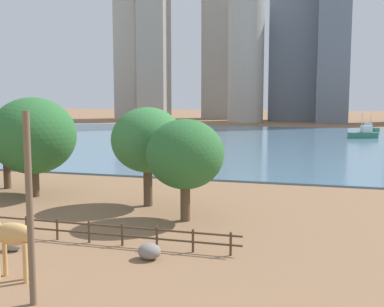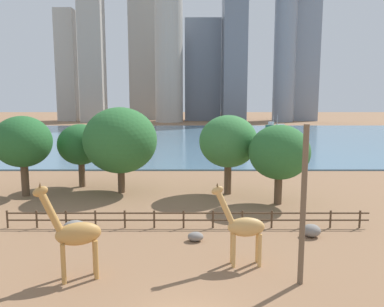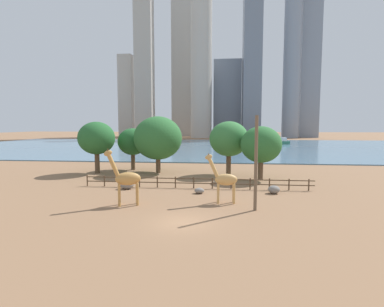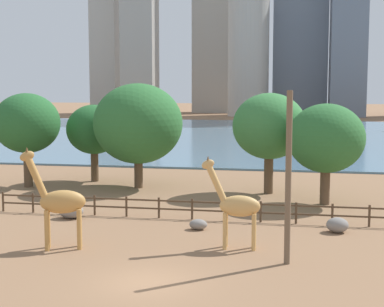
% 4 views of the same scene
% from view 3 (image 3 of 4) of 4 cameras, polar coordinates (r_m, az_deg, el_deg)
% --- Properties ---
extents(ground_plane, '(400.00, 400.00, 0.00)m').
position_cam_3_polar(ground_plane, '(101.79, 4.27, 1.42)').
color(ground_plane, '#8C6647').
extents(harbor_water, '(180.00, 86.00, 0.20)m').
position_cam_3_polar(harbor_water, '(98.79, 4.21, 1.35)').
color(harbor_water, slate).
rests_on(harbor_water, ground).
extents(giraffe_tall, '(3.07, 0.93, 4.70)m').
position_cam_3_polar(giraffe_tall, '(27.85, 6.16, -4.93)').
color(giraffe_tall, tan).
rests_on(giraffe_tall, ground).
extents(giraffe_companion, '(3.27, 1.69, 5.21)m').
position_cam_3_polar(giraffe_companion, '(27.53, -12.47, -4.69)').
color(giraffe_companion, '#C18C47').
rests_on(giraffe_companion, ground).
extents(utility_pole, '(0.28, 0.28, 8.01)m').
position_cam_3_polar(utility_pole, '(25.57, 12.08, -1.88)').
color(utility_pole, brown).
rests_on(utility_pole, ground).
extents(boulder_near_fence, '(1.57, 1.24, 0.93)m').
position_cam_3_polar(boulder_near_fence, '(34.76, -12.30, -5.86)').
color(boulder_near_fence, gray).
rests_on(boulder_near_fence, ground).
extents(boulder_by_pole, '(1.24, 1.13, 0.85)m').
position_cam_3_polar(boulder_by_pole, '(32.92, 15.33, -6.64)').
color(boulder_by_pole, gray).
rests_on(boulder_by_pole, ground).
extents(boulder_small, '(1.03, 0.80, 0.60)m').
position_cam_3_polar(boulder_small, '(31.81, 1.40, -7.09)').
color(boulder_small, gray).
rests_on(boulder_small, ground).
extents(enclosure_fence, '(26.12, 0.14, 1.30)m').
position_cam_3_polar(enclosure_fence, '(34.25, 0.61, -5.40)').
color(enclosure_fence, '#4C3826').
rests_on(enclosure_fence, ground).
extents(tree_left_large, '(5.62, 5.62, 7.74)m').
position_cam_3_polar(tree_left_large, '(43.48, 7.04, 2.75)').
color(tree_left_large, brown).
rests_on(tree_left_large, ground).
extents(tree_center_broad, '(5.33, 5.33, 7.05)m').
position_cam_3_polar(tree_center_broad, '(40.23, 13.01, 1.64)').
color(tree_center_broad, brown).
rests_on(tree_center_broad, ground).
extents(tree_right_tall, '(4.75, 4.75, 6.68)m').
position_cam_3_polar(tree_right_tall, '(48.81, -11.23, 2.19)').
color(tree_right_tall, brown).
rests_on(tree_right_tall, ground).
extents(tree_left_small, '(7.21, 7.21, 8.49)m').
position_cam_3_polar(tree_left_small, '(45.15, -6.51, 2.92)').
color(tree_left_small, brown).
rests_on(tree_left_small, ground).
extents(tree_right_small, '(5.40, 5.40, 7.69)m').
position_cam_3_polar(tree_right_small, '(46.69, -17.73, 2.77)').
color(tree_right_small, brown).
rests_on(tree_right_small, ground).
extents(boat_ferry, '(4.28, 4.30, 4.02)m').
position_cam_3_polar(boat_ferry, '(132.97, 16.26, 2.55)').
color(boat_ferry, '#337259').
rests_on(boat_ferry, harbor_water).
extents(boat_sailboat, '(5.93, 4.05, 5.03)m').
position_cam_3_polar(boat_sailboat, '(112.74, 16.78, 2.13)').
color(boat_sailboat, '#337259').
rests_on(boat_sailboat, harbor_water).
extents(skyline_tower_needle, '(14.65, 10.27, 107.74)m').
position_cam_3_polar(skyline_tower_needle, '(196.62, -1.50, 19.23)').
color(skyline_tower_needle, '#B7B2A8').
rests_on(skyline_tower_needle, ground).
extents(skyline_block_central, '(11.66, 11.66, 78.94)m').
position_cam_3_polar(skyline_block_central, '(170.86, 1.78, 16.38)').
color(skyline_block_central, '#B7B2A8').
rests_on(skyline_block_central, ground).
extents(skyline_tower_glass, '(9.68, 14.83, 87.96)m').
position_cam_3_polar(skyline_tower_glass, '(175.93, 11.35, 17.46)').
color(skyline_tower_glass, slate).
rests_on(skyline_tower_glass, ground).
extents(skyline_block_left, '(10.50, 15.75, 97.86)m').
position_cam_3_polar(skyline_block_left, '(191.60, 21.24, 17.71)').
color(skyline_block_left, gray).
rests_on(skyline_block_left, ground).
extents(skyline_block_right, '(8.98, 8.98, 91.60)m').
position_cam_3_polar(skyline_block_right, '(176.66, 18.56, 17.84)').
color(skyline_block_right, gray).
rests_on(skyline_block_right, ground).
extents(skyline_tower_short, '(8.13, 12.49, 47.79)m').
position_cam_3_polar(skyline_tower_short, '(187.00, -12.12, 10.50)').
color(skyline_tower_short, '#B7B2A8').
rests_on(skyline_tower_short, ground).
extents(skyline_block_wide, '(9.63, 8.51, 83.81)m').
position_cam_3_polar(skyline_block_wide, '(175.81, -9.08, 16.82)').
color(skyline_block_wide, '#ADA89E').
rests_on(skyline_block_wide, ground).
extents(skyline_tower_far, '(15.89, 11.22, 44.47)m').
position_cam_3_polar(skyline_tower_far, '(180.80, 6.73, 10.23)').
color(skyline_tower_far, slate).
rests_on(skyline_tower_far, ground).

